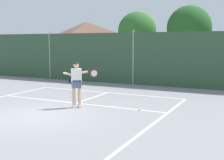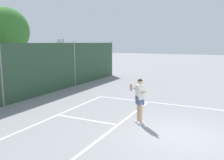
% 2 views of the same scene
% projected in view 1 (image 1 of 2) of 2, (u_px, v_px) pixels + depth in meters
% --- Properties ---
extents(ground_plane, '(120.00, 120.00, 0.00)m').
position_uv_depth(ground_plane, '(38.00, 116.00, 10.81)').
color(ground_plane, gray).
extents(court_markings, '(8.30, 11.10, 0.01)m').
position_uv_depth(court_markings, '(50.00, 112.00, 11.39)').
color(court_markings, white).
rests_on(court_markings, ground).
extents(chainlink_fence, '(26.09, 0.09, 3.40)m').
position_uv_depth(chainlink_fence, '(133.00, 59.00, 18.60)').
color(chainlink_fence, '#2D4C33').
rests_on(chainlink_fence, ground).
extents(clubhouse_building, '(6.91, 5.00, 4.35)m').
position_uv_depth(clubhouse_building, '(86.00, 47.00, 25.22)').
color(clubhouse_building, beige).
rests_on(clubhouse_building, ground).
extents(treeline_backdrop, '(24.99, 4.63, 7.10)m').
position_uv_depth(treeline_backdrop, '(215.00, 28.00, 27.20)').
color(treeline_backdrop, brown).
rests_on(treeline_backdrop, ground).
extents(tennis_player, '(1.05, 1.07, 1.85)m').
position_uv_depth(tennis_player, '(77.00, 81.00, 12.01)').
color(tennis_player, silver).
rests_on(tennis_player, ground).
extents(tennis_ball, '(0.07, 0.07, 0.07)m').
position_uv_depth(tennis_ball, '(139.00, 110.00, 11.61)').
color(tennis_ball, '#CCE033').
rests_on(tennis_ball, ground).
extents(backpack_navy, '(0.31, 0.29, 0.46)m').
position_uv_depth(backpack_navy, '(71.00, 80.00, 19.61)').
color(backpack_navy, navy).
rests_on(backpack_navy, ground).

